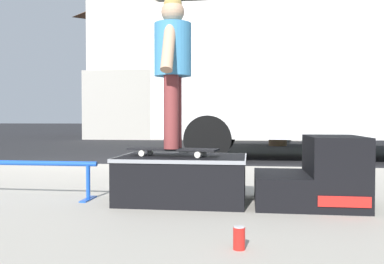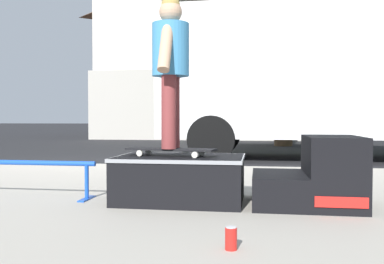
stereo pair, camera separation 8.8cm
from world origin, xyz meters
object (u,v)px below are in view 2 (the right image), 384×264
Objects in this scene: skateboard at (171,150)px; skater_kid at (171,59)px; grind_rail at (13,169)px; kicker_ramp at (316,177)px; skate_box at (181,177)px; box_truck at (331,77)px; soda_can at (231,238)px.

skateboard is 0.77m from skater_kid.
skateboard is (1.46, 0.01, 0.19)m from grind_rail.
kicker_ramp reaches higher than grind_rail.
box_truck is at bearing 68.80° from skate_box.
kicker_ramp is 0.67× the size of skater_kid.
skateboard is 6.12m from box_truck.
skate_box is at bearing 111.61° from soda_can.
skater_kid is 1.82m from soda_can.
skateboard is at bearing 0.52° from grind_rail.
box_truck reaches higher than kicker_ramp.
box_truck is at bearing 68.19° from skateboard.
grind_rail is 1.21× the size of skater_kid.
skate_box is 1.13m from kicker_ramp.
grind_rail is 1.47m from skateboard.
skater_kid is at bearing 115.05° from soda_can.
box_truck is (2.16, 5.56, 1.37)m from skate_box.
kicker_ramp is at bearing -0.02° from skate_box.
box_truck is at bearing 68.19° from skater_kid.
soda_can is 7.22m from box_truck.
skateboard reaches higher than soda_can.
skate_box is 0.16× the size of box_truck.
skate_box is 8.62× the size of soda_can.
skater_kid is at bearing -111.81° from box_truck.
box_truck reaches higher than skate_box.
grind_rail is 6.84m from box_truck.
grind_rail is (-2.67, -0.04, 0.02)m from kicker_ramp.
skateboard is at bearing 115.05° from soda_can.
box_truck is (1.64, 6.86, 1.52)m from soda_can.
kicker_ramp is 2.67m from grind_rail.
grind_rail is (-1.54, -0.04, 0.05)m from skate_box.
box_truck is (2.24, 5.59, 0.36)m from skater_kid.
skater_kid is 0.19× the size of box_truck.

